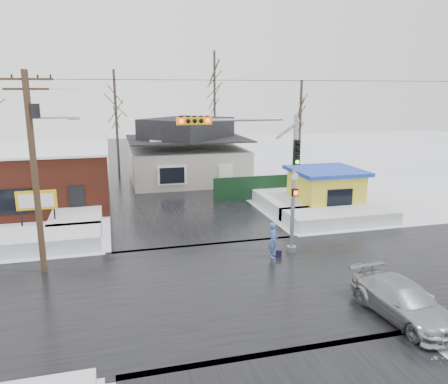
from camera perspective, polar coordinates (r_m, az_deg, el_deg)
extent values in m
plane|color=white|center=(19.16, 1.15, -12.03)|extent=(120.00, 120.00, 0.00)
cube|color=black|center=(19.15, 1.15, -12.01)|extent=(10.00, 120.00, 0.02)
cube|color=black|center=(19.15, 1.15, -12.01)|extent=(120.00, 10.00, 0.02)
cube|color=white|center=(25.25, -23.74, -5.86)|extent=(7.00, 3.00, 0.80)
cube|color=white|center=(28.46, 14.87, -3.07)|extent=(7.00, 3.00, 0.80)
cube|color=white|center=(29.77, -18.54, -2.61)|extent=(3.00, 8.00, 0.80)
cube|color=white|center=(31.94, 7.34, -0.96)|extent=(3.00, 8.00, 0.80)
cylinder|color=gray|center=(22.02, 9.08, 0.81)|extent=(0.20, 0.20, 7.00)
cylinder|color=gray|center=(22.97, 8.78, -7.37)|extent=(0.50, 0.50, 0.30)
cylinder|color=gray|center=(20.53, 1.63, 9.39)|extent=(4.60, 0.14, 0.14)
cube|color=gold|center=(20.06, -3.93, 9.27)|extent=(1.60, 0.28, 0.35)
sphere|color=#FF0C0C|center=(19.79, -5.57, 9.19)|extent=(0.20, 0.20, 0.20)
sphere|color=#FF0C0C|center=(20.02, -2.14, 9.29)|extent=(0.20, 0.20, 0.20)
cube|color=black|center=(21.55, 9.46, 5.12)|extent=(0.30, 0.22, 1.20)
sphere|color=#0CE533|center=(21.49, 9.57, 3.88)|extent=(0.18, 0.18, 0.18)
cube|color=black|center=(21.91, 9.26, -0.06)|extent=(0.30, 0.20, 0.35)
cylinder|color=#382619|center=(20.73, -23.47, 1.92)|extent=(0.28, 0.28, 9.00)
cube|color=#382619|center=(20.41, -24.55, 13.27)|extent=(2.20, 0.10, 0.10)
cube|color=#382619|center=(20.40, -24.44, 12.15)|extent=(1.80, 0.10, 0.10)
cylinder|color=black|center=(20.38, -23.50, 9.70)|extent=(0.44, 0.44, 0.60)
cylinder|color=gray|center=(20.31, -21.59, 9.01)|extent=(1.80, 0.08, 0.08)
cube|color=gray|center=(20.24, -19.02, 9.05)|extent=(0.50, 0.22, 0.12)
cube|color=maroon|center=(33.80, -25.12, 1.45)|extent=(12.00, 8.00, 4.00)
cube|color=white|center=(33.49, -25.46, 4.89)|extent=(12.20, 8.20, 0.15)
cube|color=black|center=(30.07, -26.30, -1.18)|extent=(3.00, 0.08, 1.60)
cube|color=black|center=(29.57, -18.64, -1.31)|extent=(1.00, 0.08, 2.20)
cylinder|color=black|center=(27.62, -24.93, -3.30)|extent=(0.10, 0.10, 1.80)
cylinder|color=black|center=(27.34, -21.22, -3.11)|extent=(0.10, 0.10, 1.80)
cube|color=gold|center=(27.20, -23.29, -0.98)|extent=(2.20, 0.18, 1.10)
cube|color=white|center=(27.09, -23.32, -1.04)|extent=(1.90, 0.02, 0.80)
cube|color=#B5B0A3|center=(39.80, -4.77, 3.55)|extent=(10.00, 8.00, 3.00)
cube|color=black|center=(39.47, -4.84, 6.98)|extent=(10.40, 8.40, 0.12)
pyramid|color=black|center=(39.38, -4.87, 8.37)|extent=(9.00, 7.00, 1.80)
cube|color=maroon|center=(41.02, -0.66, 8.67)|extent=(0.70, 0.70, 1.40)
cube|color=white|center=(35.58, -6.80, 2.17)|extent=(2.40, 0.12, 1.60)
cube|color=yellow|center=(31.01, 13.06, 0.08)|extent=(4.00, 4.00, 2.60)
cube|color=#1928BF|center=(30.72, 13.20, 2.72)|extent=(4.60, 4.60, 0.25)
cube|color=black|center=(29.28, 14.89, -0.79)|extent=(1.80, 0.06, 1.20)
cube|color=black|center=(33.46, 5.29, 0.63)|extent=(8.00, 0.12, 1.80)
cylinder|color=#332821|center=(42.77, -13.86, 8.61)|extent=(0.24, 0.24, 10.00)
cylinder|color=#332821|center=(45.98, -1.23, 10.53)|extent=(0.24, 0.24, 12.00)
cylinder|color=#332821|center=(40.48, 9.87, 7.84)|extent=(0.24, 0.24, 9.00)
imported|color=#4566C3|center=(21.88, 6.44, -6.28)|extent=(0.65, 0.77, 1.79)
imported|color=#9EA1A5|center=(17.63, 22.37, -13.04)|extent=(2.26, 4.73, 1.33)
cube|color=black|center=(22.13, 7.16, -8.07)|extent=(0.30, 0.16, 0.35)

